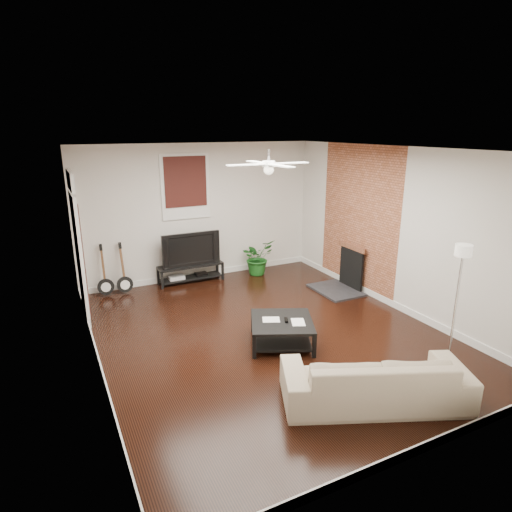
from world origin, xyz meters
The scene contains 14 objects.
room centered at (0.00, 0.00, 1.40)m, with size 5.01×6.01×2.81m.
brick_accent centered at (2.49, 1.00, 1.40)m, with size 0.02×2.20×2.80m, color brown.
fireplace centered at (2.20, 1.00, 0.46)m, with size 0.80×1.10×0.92m, color black.
window_back centered at (-0.30, 2.97, 1.95)m, with size 1.00×0.06×1.30m, color black.
door_left centered at (-2.46, 1.90, 1.25)m, with size 0.08×1.00×2.50m, color white.
tv_stand centered at (-0.33, 2.78, 0.19)m, with size 1.34×0.36×0.38m, color black.
tv centered at (-0.33, 2.80, 0.72)m, with size 1.20×0.16×0.69m, color black.
coffee_table centered at (0.03, -0.40, 0.19)m, with size 0.89×0.89×0.37m, color black.
sofa centered at (0.29, -2.11, 0.31)m, with size 2.12×0.83×0.62m, color tan.
floor_lamp centered at (1.64, -2.01, 0.86)m, with size 0.28×0.28×1.73m, color silver, non-canonical shape.
potted_plant centered at (1.13, 2.62, 0.38)m, with size 0.69×0.60×0.77m, color #195A1B.
guitar_left centered at (-2.03, 2.75, 0.50)m, with size 0.31×0.22×0.99m, color black, non-canonical shape.
guitar_right centered at (-1.68, 2.72, 0.50)m, with size 0.31×0.22×0.99m, color black, non-canonical shape.
ceiling_fan centered at (0.00, 0.00, 2.60)m, with size 1.24×1.24×0.32m, color white, non-canonical shape.
Camera 1 is at (-2.89, -5.45, 3.09)m, focal length 30.42 mm.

